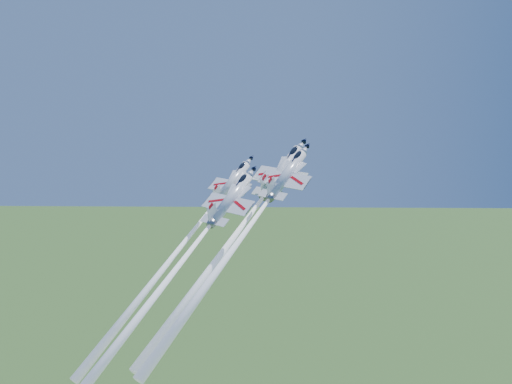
{
  "coord_description": "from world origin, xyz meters",
  "views": [
    {
      "loc": [
        1.96,
        -104.45,
        103.01
      ],
      "look_at": [
        0.0,
        0.0,
        79.33
      ],
      "focal_mm": 40.0,
      "sensor_mm": 36.0,
      "label": 1
    }
  ],
  "objects_px": {
    "jet_left": "(181,246)",
    "jet_right": "(241,237)",
    "jet_slot": "(174,271)",
    "jet_lead": "(238,231)"
  },
  "relations": [
    {
      "from": "jet_left",
      "to": "jet_right",
      "type": "height_order",
      "value": "jet_right"
    },
    {
      "from": "jet_lead",
      "to": "jet_slot",
      "type": "bearing_deg",
      "value": -97.33
    },
    {
      "from": "jet_left",
      "to": "jet_right",
      "type": "xyz_separation_m",
      "value": [
        10.69,
        -3.0,
        2.62
      ]
    },
    {
      "from": "jet_slot",
      "to": "jet_lead",
      "type": "bearing_deg",
      "value": 82.67
    },
    {
      "from": "jet_left",
      "to": "jet_slot",
      "type": "height_order",
      "value": "jet_left"
    },
    {
      "from": "jet_slot",
      "to": "jet_left",
      "type": "bearing_deg",
      "value": 125.08
    },
    {
      "from": "jet_right",
      "to": "jet_slot",
      "type": "distance_m",
      "value": 12.73
    },
    {
      "from": "jet_lead",
      "to": "jet_slot",
      "type": "height_order",
      "value": "jet_lead"
    },
    {
      "from": "jet_lead",
      "to": "jet_slot",
      "type": "distance_m",
      "value": 15.07
    },
    {
      "from": "jet_left",
      "to": "jet_lead",
      "type": "bearing_deg",
      "value": 45.11
    }
  ]
}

